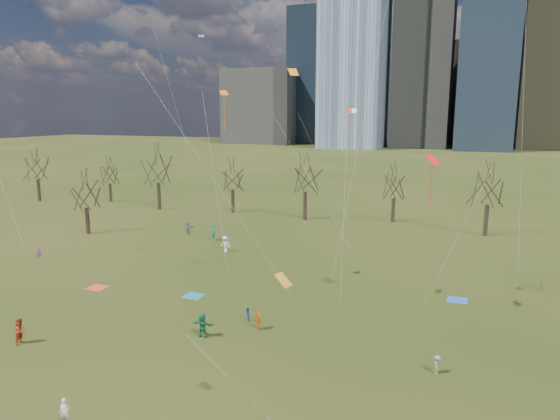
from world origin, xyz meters
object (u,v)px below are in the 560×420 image
(blanket_crimson, at_px, (97,288))
(person_2, at_px, (21,331))
(person_4, at_px, (259,319))
(person_1, at_px, (65,412))
(blanket_teal, at_px, (193,296))
(blanket_navy, at_px, (457,300))

(blanket_crimson, xyz_separation_m, person_2, (2.81, -10.42, 0.89))
(person_4, bearing_deg, person_1, 115.54)
(person_4, bearing_deg, person_2, 72.57)
(blanket_teal, relative_size, blanket_navy, 1.00)
(blanket_navy, height_order, person_2, person_2)
(blanket_teal, bearing_deg, person_4, -27.63)
(person_1, bearing_deg, person_4, 47.66)
(blanket_navy, xyz_separation_m, person_4, (-12.93, -11.04, 0.76))
(person_4, bearing_deg, blanket_crimson, 34.21)
(blanket_navy, xyz_separation_m, blanket_crimson, (-29.59, -8.30, 0.00))
(blanket_navy, height_order, person_4, person_4)
(blanket_teal, relative_size, person_4, 1.03)
(blanket_teal, height_order, person_1, person_1)
(blanket_navy, bearing_deg, person_4, -139.53)
(blanket_crimson, distance_m, person_2, 10.83)
(blanket_navy, relative_size, person_1, 1.12)
(blanket_crimson, xyz_separation_m, person_1, (12.24, -16.30, 0.70))
(blanket_crimson, distance_m, person_4, 16.90)
(blanket_teal, distance_m, person_1, 17.94)
(blanket_teal, relative_size, person_2, 0.88)
(person_1, height_order, person_2, person_2)
(blanket_navy, distance_m, person_4, 17.02)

